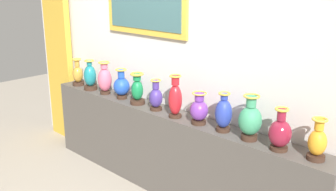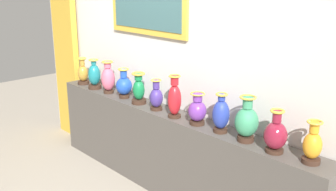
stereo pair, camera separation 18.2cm
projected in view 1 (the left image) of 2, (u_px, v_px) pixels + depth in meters
The scene contains 16 objects.
ground_plane at pixel (168, 191), 4.10m from camera, with size 11.13×11.13×0.00m, color gray.
display_shelf at pixel (168, 153), 3.97m from camera, with size 3.39×0.30×0.86m, color #4C4742.
back_wall at pixel (182, 63), 3.87m from camera, with size 5.13×0.14×2.61m.
curtain_gold at pixel (59, 52), 5.21m from camera, with size 0.50×0.08×2.34m, color gold.
vase_ochre at pixel (78, 74), 4.77m from camera, with size 0.14×0.14×0.33m.
vase_teal at pixel (90, 77), 4.58m from camera, with size 0.15×0.15×0.35m.
vase_rose at pixel (105, 79), 4.41m from camera, with size 0.15×0.15×0.37m.
vase_sapphire at pixel (122, 86), 4.24m from camera, with size 0.17×0.17×0.33m.
vase_emerald at pixel (137, 90), 4.06m from camera, with size 0.15×0.15×0.33m.
vase_indigo at pixel (156, 97), 3.88m from camera, with size 0.13×0.13×0.31m.
vase_crimson at pixel (175, 99), 3.66m from camera, with size 0.13×0.13×0.41m.
vase_violet at pixel (199, 110), 3.51m from camera, with size 0.16×0.16×0.29m.
vase_cobalt at pixel (224, 114), 3.33m from camera, with size 0.14×0.14×0.34m.
vase_jade at pixel (250, 120), 3.16m from camera, with size 0.19×0.19×0.38m.
vase_burgundy at pixel (280, 133), 2.97m from camera, with size 0.17×0.17×0.34m.
vase_amber at pixel (317, 142), 2.81m from camera, with size 0.13×0.13×0.32m.
Camera 1 is at (2.52, -2.62, 2.13)m, focal length 42.27 mm.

